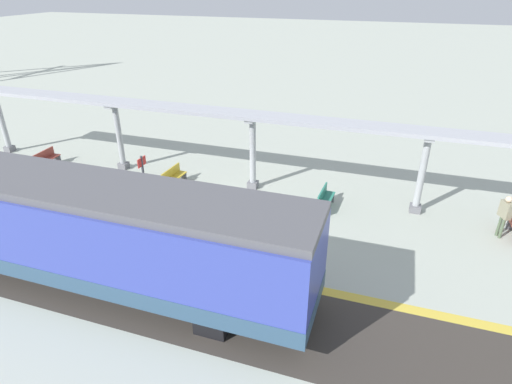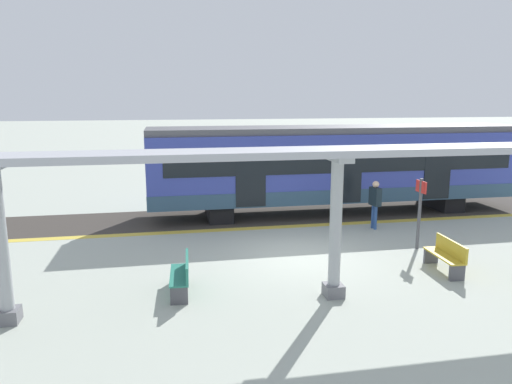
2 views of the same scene
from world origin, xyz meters
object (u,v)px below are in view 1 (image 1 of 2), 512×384
(bench_near_end, at_px, (325,199))
(passenger_by_the_benches, at_px, (505,212))
(train_near_carriage, at_px, (78,230))
(bench_extra_slot, at_px, (46,159))
(platform_info_sign, at_px, (144,176))
(bench_mid_platform, at_px, (173,177))
(canopy_pillar_fourth, at_px, (119,136))
(canopy_pillar_second, at_px, (422,174))
(canopy_pillar_fifth, at_px, (2,122))
(canopy_pillar_third, at_px, (253,153))
(passenger_waiting_near_edge, at_px, (118,209))

(bench_near_end, distance_m, passenger_by_the_benches, 6.61)
(train_near_carriage, bearing_deg, bench_near_end, -42.21)
(bench_near_end, relative_size, bench_extra_slot, 1.00)
(bench_extra_slot, distance_m, platform_info_sign, 7.19)
(bench_extra_slot, relative_size, passenger_by_the_benches, 0.90)
(bench_mid_platform, xyz_separation_m, passenger_by_the_benches, (-0.00, -13.59, 0.62))
(bench_mid_platform, height_order, bench_extra_slot, same)
(train_near_carriage, bearing_deg, canopy_pillar_fourth, 26.95)
(platform_info_sign, bearing_deg, bench_mid_platform, -7.41)
(train_near_carriage, height_order, bench_extra_slot, train_near_carriage)
(train_near_carriage, relative_size, canopy_pillar_fourth, 4.42)
(canopy_pillar_second, height_order, canopy_pillar_fourth, same)
(bench_mid_platform, bearing_deg, canopy_pillar_fifth, 84.69)
(bench_mid_platform, height_order, platform_info_sign, platform_info_sign)
(platform_info_sign, bearing_deg, canopy_pillar_fourth, 46.94)
(bench_near_end, bearing_deg, canopy_pillar_fifth, 87.10)
(train_near_carriage, distance_m, canopy_pillar_third, 8.44)
(bench_extra_slot, bearing_deg, bench_near_end, -89.03)
(bench_near_end, xyz_separation_m, platform_info_sign, (-2.03, 7.26, 0.89))
(passenger_by_the_benches, bearing_deg, passenger_waiting_near_edge, 107.68)
(canopy_pillar_fifth, bearing_deg, canopy_pillar_second, -90.00)
(train_near_carriage, xyz_separation_m, bench_extra_slot, (6.79, 7.80, -1.39))
(canopy_pillar_second, bearing_deg, canopy_pillar_third, 90.00)
(canopy_pillar_second, bearing_deg, train_near_carriage, 128.43)
(train_near_carriage, height_order, platform_info_sign, train_near_carriage)
(canopy_pillar_fourth, bearing_deg, platform_info_sign, -133.06)
(canopy_pillar_fourth, distance_m, canopy_pillar_fifth, 7.39)
(canopy_pillar_fourth, bearing_deg, canopy_pillar_third, -90.00)
(canopy_pillar_third, xyz_separation_m, bench_mid_platform, (-1.00, 3.54, -1.25))
(canopy_pillar_second, height_order, platform_info_sign, canopy_pillar_second)
(bench_mid_platform, bearing_deg, canopy_pillar_fourth, 73.55)
(bench_mid_platform, height_order, passenger_waiting_near_edge, passenger_waiting_near_edge)
(canopy_pillar_fifth, xyz_separation_m, bench_near_end, (-0.90, -17.80, -1.25))
(canopy_pillar_second, distance_m, platform_info_sign, 11.28)
(train_near_carriage, bearing_deg, platform_info_sign, 10.10)
(train_near_carriage, relative_size, canopy_pillar_third, 4.42)
(bench_mid_platform, bearing_deg, passenger_by_the_benches, -90.01)
(train_near_carriage, relative_size, canopy_pillar_second, 4.42)
(canopy_pillar_fourth, bearing_deg, bench_extra_slot, 106.84)
(canopy_pillar_fifth, distance_m, platform_info_sign, 10.94)
(bench_near_end, relative_size, passenger_by_the_benches, 0.90)
(bench_extra_slot, relative_size, platform_info_sign, 0.69)
(bench_near_end, xyz_separation_m, bench_mid_platform, (-0.10, 7.01, 0.00))
(canopy_pillar_third, xyz_separation_m, bench_near_end, (-0.90, -3.48, -1.25))
(train_near_carriage, relative_size, canopy_pillar_fifth, 4.42)
(passenger_waiting_near_edge, bearing_deg, canopy_pillar_fourth, 33.45)
(bench_near_end, height_order, platform_info_sign, platform_info_sign)
(train_near_carriage, xyz_separation_m, passenger_by_the_benches, (6.92, -12.95, -0.78))
(canopy_pillar_second, xyz_separation_m, platform_info_sign, (-2.94, 10.88, -0.37))
(canopy_pillar_third, bearing_deg, train_near_carriage, 159.92)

